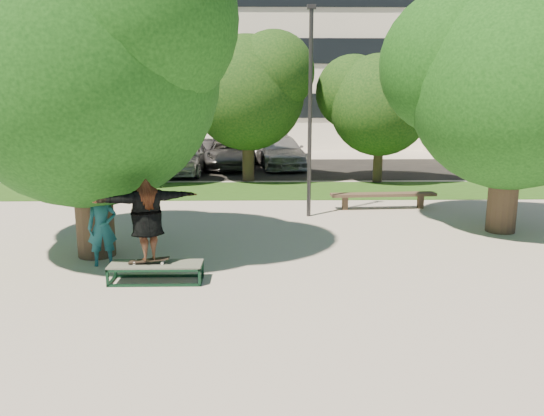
{
  "coord_description": "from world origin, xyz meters",
  "views": [
    {
      "loc": [
        -0.43,
        -10.74,
        3.55
      ],
      "look_at": [
        -0.2,
        0.6,
        1.18
      ],
      "focal_mm": 35.0,
      "sensor_mm": 36.0,
      "label": 1
    }
  ],
  "objects_px": {
    "tree_left": "(81,56)",
    "car_grey": "(231,154)",
    "bystander": "(102,227)",
    "car_silver_b": "(279,152)",
    "tree_right": "(509,76)",
    "lamppost": "(310,111)",
    "car_dark": "(201,154)",
    "bench": "(383,196)",
    "car_silver_a": "(185,157)",
    "grind_box": "(156,273)"
  },
  "relations": [
    {
      "from": "bench",
      "to": "car_silver_b",
      "type": "distance_m",
      "value": 10.93
    },
    {
      "from": "bystander",
      "to": "tree_left",
      "type": "bearing_deg",
      "value": 103.04
    },
    {
      "from": "car_grey",
      "to": "car_dark",
      "type": "bearing_deg",
      "value": 171.57
    },
    {
      "from": "tree_right",
      "to": "car_dark",
      "type": "relative_size",
      "value": 1.48
    },
    {
      "from": "grind_box",
      "to": "car_dark",
      "type": "xyz_separation_m",
      "value": [
        -1.03,
        17.31,
        0.53
      ]
    },
    {
      "from": "bystander",
      "to": "car_dark",
      "type": "relative_size",
      "value": 0.38
    },
    {
      "from": "tree_right",
      "to": "bench",
      "type": "relative_size",
      "value": 1.9
    },
    {
      "from": "tree_right",
      "to": "car_grey",
      "type": "distance_m",
      "value": 15.76
    },
    {
      "from": "tree_right",
      "to": "car_grey",
      "type": "bearing_deg",
      "value": 120.95
    },
    {
      "from": "tree_left",
      "to": "car_silver_b",
      "type": "height_order",
      "value": "tree_left"
    },
    {
      "from": "car_silver_b",
      "to": "tree_right",
      "type": "bearing_deg",
      "value": -77.27
    },
    {
      "from": "car_silver_a",
      "to": "car_silver_b",
      "type": "xyz_separation_m",
      "value": [
        4.51,
        2.33,
        -0.01
      ]
    },
    {
      "from": "tree_left",
      "to": "bench",
      "type": "bearing_deg",
      "value": 32.19
    },
    {
      "from": "tree_right",
      "to": "car_silver_b",
      "type": "relative_size",
      "value": 1.18
    },
    {
      "from": "car_silver_a",
      "to": "car_dark",
      "type": "relative_size",
      "value": 1.08
    },
    {
      "from": "tree_right",
      "to": "car_dark",
      "type": "height_order",
      "value": "tree_right"
    },
    {
      "from": "tree_left",
      "to": "tree_right",
      "type": "distance_m",
      "value": 10.41
    },
    {
      "from": "tree_right",
      "to": "bystander",
      "type": "height_order",
      "value": "tree_right"
    },
    {
      "from": "bench",
      "to": "grind_box",
      "type": "bearing_deg",
      "value": -135.2
    },
    {
      "from": "car_silver_a",
      "to": "car_grey",
      "type": "xyz_separation_m",
      "value": [
        2.01,
        2.12,
        -0.07
      ]
    },
    {
      "from": "car_silver_b",
      "to": "tree_left",
      "type": "bearing_deg",
      "value": -116.54
    },
    {
      "from": "tree_left",
      "to": "car_grey",
      "type": "xyz_separation_m",
      "value": [
        2.29,
        15.19,
        -3.68
      ]
    },
    {
      "from": "car_silver_a",
      "to": "car_grey",
      "type": "distance_m",
      "value": 2.92
    },
    {
      "from": "bystander",
      "to": "car_dark",
      "type": "bearing_deg",
      "value": 71.95
    },
    {
      "from": "tree_left",
      "to": "car_grey",
      "type": "distance_m",
      "value": 15.8
    },
    {
      "from": "tree_right",
      "to": "bench",
      "type": "height_order",
      "value": "tree_right"
    },
    {
      "from": "lamppost",
      "to": "car_silver_a",
      "type": "height_order",
      "value": "lamppost"
    },
    {
      "from": "car_dark",
      "to": "bystander",
      "type": "bearing_deg",
      "value": -81.26
    },
    {
      "from": "tree_right",
      "to": "car_grey",
      "type": "height_order",
      "value": "tree_right"
    },
    {
      "from": "car_dark",
      "to": "grind_box",
      "type": "bearing_deg",
      "value": -76.77
    },
    {
      "from": "car_silver_a",
      "to": "car_grey",
      "type": "bearing_deg",
      "value": 49.8
    },
    {
      "from": "tree_right",
      "to": "grind_box",
      "type": "height_order",
      "value": "tree_right"
    },
    {
      "from": "tree_left",
      "to": "car_silver_b",
      "type": "relative_size",
      "value": 1.29
    },
    {
      "from": "lamppost",
      "to": "car_silver_b",
      "type": "relative_size",
      "value": 1.1
    },
    {
      "from": "lamppost",
      "to": "car_dark",
      "type": "height_order",
      "value": "lamppost"
    },
    {
      "from": "tree_left",
      "to": "car_silver_a",
      "type": "height_order",
      "value": "tree_left"
    },
    {
      "from": "bench",
      "to": "car_silver_b",
      "type": "bearing_deg",
      "value": 102.13
    },
    {
      "from": "bench",
      "to": "car_dark",
      "type": "xyz_separation_m",
      "value": [
        -7.03,
        10.5,
        0.28
      ]
    },
    {
      "from": "car_silver_a",
      "to": "tree_left",
      "type": "bearing_deg",
      "value": -87.98
    },
    {
      "from": "lamppost",
      "to": "tree_right",
      "type": "bearing_deg",
      "value": -21.28
    },
    {
      "from": "tree_left",
      "to": "tree_right",
      "type": "bearing_deg",
      "value": 11.03
    },
    {
      "from": "bench",
      "to": "car_silver_a",
      "type": "bearing_deg",
      "value": 128.77
    },
    {
      "from": "bench",
      "to": "car_dark",
      "type": "distance_m",
      "value": 12.64
    },
    {
      "from": "lamppost",
      "to": "car_grey",
      "type": "relative_size",
      "value": 1.15
    },
    {
      "from": "bystander",
      "to": "bench",
      "type": "height_order",
      "value": "bystander"
    },
    {
      "from": "tree_right",
      "to": "lamppost",
      "type": "distance_m",
      "value": 5.36
    },
    {
      "from": "grind_box",
      "to": "car_silver_a",
      "type": "height_order",
      "value": "car_silver_a"
    },
    {
      "from": "lamppost",
      "to": "car_silver_b",
      "type": "bearing_deg",
      "value": 92.49
    },
    {
      "from": "car_silver_a",
      "to": "car_dark",
      "type": "height_order",
      "value": "car_silver_a"
    },
    {
      "from": "bystander",
      "to": "car_silver_b",
      "type": "distance_m",
      "value": 16.77
    }
  ]
}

